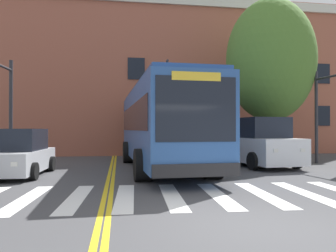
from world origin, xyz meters
The scene contains 12 objects.
ground_plane centered at (0.00, 0.00, 0.00)m, with size 120.00×120.00×0.00m, color #424244.
crosswalk centered at (0.14, 2.72, 0.00)m, with size 12.59×4.05×0.01m.
lane_line_yellow_inner centered at (-2.77, 16.72, 0.00)m, with size 0.12×36.00×0.01m, color gold.
lane_line_yellow_outer centered at (-2.61, 16.72, 0.00)m, with size 0.12×36.00×0.01m, color gold.
city_bus centered at (-0.59, 8.79, 1.94)m, with size 3.30×11.54×3.55m.
car_silver_near_lane centered at (-6.07, 7.26, 0.79)m, with size 2.09×4.01×1.73m.
car_white_far_lane centered at (4.00, 9.19, 1.07)m, with size 2.69×5.38×2.24m.
car_red_behind_bus centered at (0.44, 17.02, 1.06)m, with size 2.35×4.81×2.24m.
traffic_light_near_corner centered at (7.67, 8.52, 3.11)m, with size 0.57×3.02×4.66m.
traffic_light_overhead centered at (-0.15, 10.29, 3.42)m, with size 0.54×3.08×5.04m.
street_tree_curbside_large centered at (5.73, 11.21, 5.45)m, with size 6.62×6.58×8.80m.
building_facade centered at (-1.31, 19.18, 5.34)m, with size 32.87×7.07×10.66m.
Camera 1 is at (-2.40, -5.52, 1.71)m, focal length 35.00 mm.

